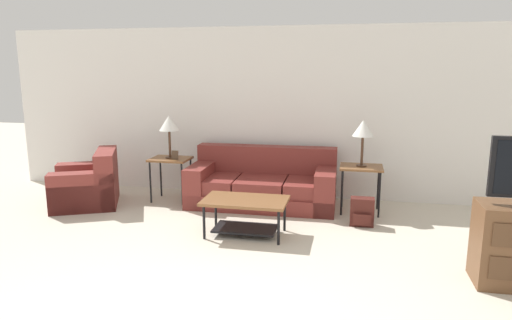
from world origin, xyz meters
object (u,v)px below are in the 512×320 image
Objects in this scene: coffee_table at (245,209)px; side_table_right at (361,171)px; backpack at (362,212)px; side_table_left at (170,163)px; table_lamp_left at (169,124)px; armchair at (88,186)px; couch at (263,185)px; table_lamp_right at (363,129)px.

coffee_table is 1.53× the size of side_table_right.
side_table_right reaches higher than backpack.
side_table_left is 0.58m from table_lamp_left.
armchair is at bearing 178.43° from backpack.
couch is 1.43m from side_table_right.
table_lamp_right is at bearing 92.12° from backpack.
side_table_left is 1.00× the size of side_table_right.
armchair is 1.93× the size of table_lamp_left.
table_lamp_left reaches higher than side_table_right.
side_table_left is 1.81× the size of backpack.
table_lamp_left is (-2.80, 0.00, 0.58)m from side_table_right.
side_table_right is (1.36, 1.20, 0.25)m from coffee_table.
couch reaches higher than coffee_table.
table_lamp_left is at bearing 22.24° from armchair.
armchair is at bearing -173.39° from side_table_right.
backpack is (3.92, -0.11, -0.11)m from armchair.
side_table_left is at bearing 168.76° from backpack.
side_table_left is (-1.40, -0.10, 0.29)m from couch.
table_lamp_right reaches higher than backpack.
backpack is at bearing 24.78° from coffee_table.
coffee_table is at bearing -138.64° from table_lamp_right.
side_table_left is (-1.44, 1.20, 0.25)m from coffee_table.
couch is 3.35× the size of table_lamp_right.
couch is 2.56m from armchair.
table_lamp_left is at bearing 168.76° from backpack.
table_lamp_left is at bearing 180.00° from side_table_right.
side_table_right is (1.40, -0.10, 0.29)m from couch.
table_lamp_left is (0.00, 0.00, 0.58)m from side_table_left.
armchair is 3.93m from backpack.
coffee_table is 1.53m from backpack.
coffee_table is at bearing -39.80° from table_lamp_left.
table_lamp_right reaches higher than armchair.
table_lamp_left reaches higher than coffee_table.
couch is 2.12× the size of coffee_table.
table_lamp_left is at bearing -175.88° from couch.
table_lamp_left is 1.00× the size of table_lamp_right.
backpack is (0.02, -0.56, -0.41)m from side_table_right.
couch is at bearing 12.45° from armchair.
side_table_left is 2.90m from backpack.
side_table_right is at bearing 41.36° from coffee_table.
table_lamp_left is (1.11, 0.45, 0.88)m from armchair.
coffee_table is 1.58× the size of table_lamp_right.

